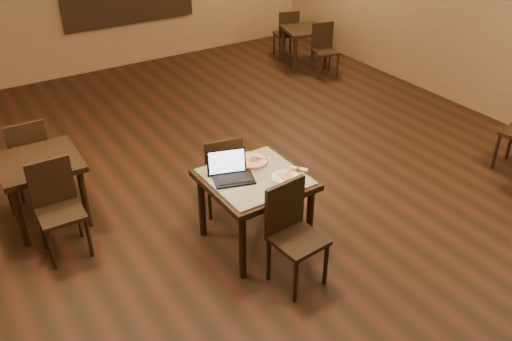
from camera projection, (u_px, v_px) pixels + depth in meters
ground at (263, 202)px, 6.03m from camera, size 10.00×10.00×0.00m
tiled_table at (255, 185)px, 5.11m from camera, size 0.93×0.93×0.76m
chair_main_near at (292, 228)px, 4.72m from camera, size 0.46×0.46×0.97m
chair_main_far at (221, 170)px, 5.62m from camera, size 0.47×0.47×0.92m
laptop at (230, 171)px, 5.01m from camera, size 0.43×0.39×0.25m
plate at (285, 177)px, 5.02m from camera, size 0.26×0.26×0.01m
pizza_slice at (285, 176)px, 5.02m from camera, size 0.25×0.25×0.02m
pizza_pan at (252, 161)px, 5.28m from camera, size 0.39×0.39×0.01m
pizza_whole at (252, 160)px, 5.28m from camera, size 0.33×0.33×0.02m
spatula at (255, 160)px, 5.27m from camera, size 0.22×0.24×0.01m
napkin_roll at (298, 169)px, 5.13m from camera, size 0.14×0.16×0.04m
other_table_a at (305, 35)px, 9.46m from camera, size 0.88×0.88×0.67m
other_table_a_chair_near at (324, 46)px, 9.14m from camera, size 0.46×0.46×0.87m
other_table_a_chair_far at (287, 31)px, 9.86m from camera, size 0.46×0.46×0.87m
other_table_b at (41, 170)px, 5.44m from camera, size 0.80×0.80×0.73m
other_table_b_chair_near at (57, 203)px, 5.09m from camera, size 0.42×0.42×0.95m
other_table_b_chair_far at (29, 154)px, 5.88m from camera, size 0.42×0.42×0.95m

